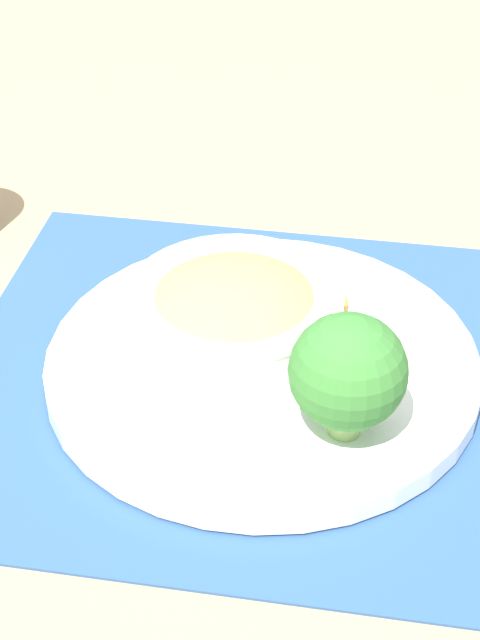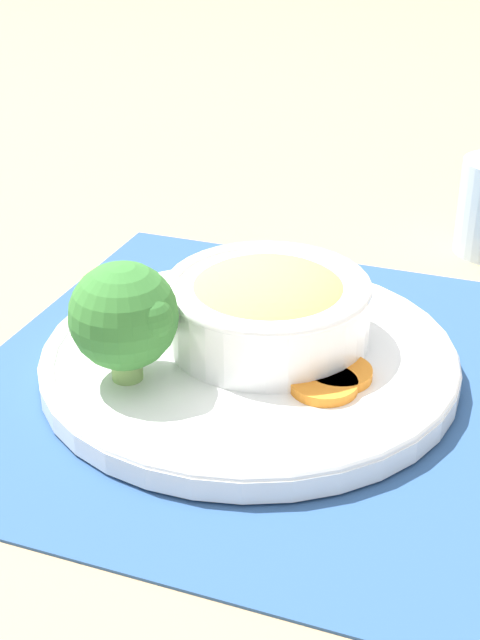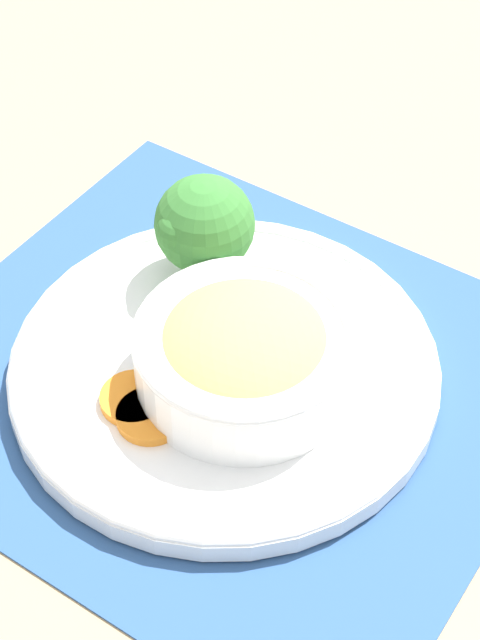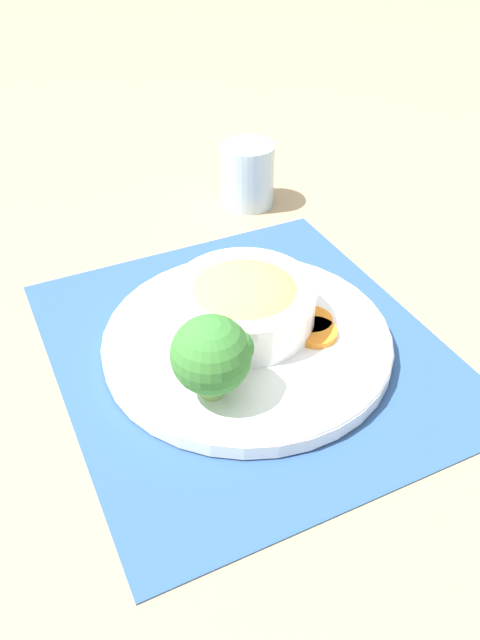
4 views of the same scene
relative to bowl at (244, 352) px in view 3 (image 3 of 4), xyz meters
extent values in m
plane|color=tan|center=(0.01, 0.02, -0.05)|extent=(4.00, 4.00, 0.00)
cube|color=#2D5184|center=(0.01, 0.02, -0.05)|extent=(0.45, 0.49, 0.00)
cylinder|color=white|center=(0.01, 0.02, -0.04)|extent=(0.31, 0.31, 0.02)
torus|color=white|center=(0.01, 0.02, -0.03)|extent=(0.31, 0.31, 0.01)
cylinder|color=white|center=(0.00, 0.00, -0.01)|extent=(0.15, 0.15, 0.05)
torus|color=white|center=(0.00, 0.00, 0.02)|extent=(0.15, 0.15, 0.01)
ellipsoid|color=#E0B75B|center=(0.00, 0.00, 0.00)|extent=(0.13, 0.13, 0.05)
cylinder|color=#84AD5B|center=(0.09, 0.08, -0.02)|extent=(0.02, 0.02, 0.02)
sphere|color=#387A33|center=(0.09, 0.08, 0.02)|extent=(0.08, 0.08, 0.08)
sphere|color=#387A33|center=(0.06, 0.09, 0.03)|extent=(0.03, 0.03, 0.03)
sphere|color=#387A33|center=(0.10, 0.07, 0.02)|extent=(0.03, 0.03, 0.03)
cylinder|color=orange|center=(-0.05, 0.06, -0.03)|extent=(0.05, 0.05, 0.01)
cylinder|color=orange|center=(-0.06, 0.04, -0.03)|extent=(0.05, 0.05, 0.01)
camera|label=1|loc=(0.61, 0.04, 0.44)|focal=60.00mm
camera|label=2|loc=(-0.12, 0.58, 0.30)|focal=50.00mm
camera|label=3|loc=(-0.44, -0.22, 0.54)|focal=60.00mm
camera|label=4|loc=(0.29, 0.45, 0.40)|focal=35.00mm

